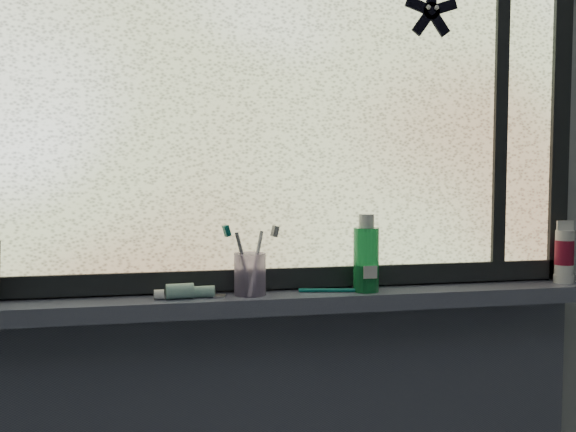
% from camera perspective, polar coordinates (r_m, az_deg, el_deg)
% --- Properties ---
extents(wall_back, '(3.00, 0.01, 2.50)m').
position_cam_1_polar(wall_back, '(1.61, -1.28, 1.68)').
color(wall_back, '#9EA3A8').
rests_on(wall_back, ground).
extents(windowsill, '(1.62, 0.14, 0.04)m').
position_cam_1_polar(windowsill, '(1.56, -0.77, -7.61)').
color(windowsill, '#545871').
rests_on(windowsill, wall_back).
extents(window_pane, '(1.50, 0.01, 1.00)m').
position_cam_1_polar(window_pane, '(1.60, -1.15, 11.73)').
color(window_pane, silver).
rests_on(window_pane, wall_back).
extents(frame_bottom, '(1.60, 0.03, 0.05)m').
position_cam_1_polar(frame_bottom, '(1.60, -1.10, -5.52)').
color(frame_bottom, black).
rests_on(frame_bottom, windowsill).
extents(frame_right, '(0.05, 0.03, 1.10)m').
position_cam_1_polar(frame_right, '(1.90, 22.97, 10.19)').
color(frame_right, black).
rests_on(frame_right, wall_back).
extents(frame_mullion, '(0.03, 0.03, 1.00)m').
position_cam_1_polar(frame_mullion, '(1.80, 18.31, 10.65)').
color(frame_mullion, black).
rests_on(frame_mullion, wall_back).
extents(starfish_sticker, '(0.15, 0.02, 0.15)m').
position_cam_1_polar(starfish_sticker, '(1.74, 12.61, 17.36)').
color(starfish_sticker, black).
rests_on(starfish_sticker, window_pane).
extents(toothpaste_tube, '(0.20, 0.04, 0.04)m').
position_cam_1_polar(toothpaste_tube, '(1.51, -8.79, -6.59)').
color(toothpaste_tube, silver).
rests_on(toothpaste_tube, windowsill).
extents(toothbrush_cup, '(0.09, 0.09, 0.10)m').
position_cam_1_polar(toothbrush_cup, '(1.54, -3.41, -5.18)').
color(toothbrush_cup, '#C0A7DD').
rests_on(toothbrush_cup, windowsill).
extents(toothbrush_lying, '(0.22, 0.06, 0.01)m').
position_cam_1_polar(toothbrush_lying, '(1.58, 4.16, -6.51)').
color(toothbrush_lying, '#0B6B66').
rests_on(toothbrush_lying, windowsill).
extents(mouthwash_bottle, '(0.07, 0.07, 0.16)m').
position_cam_1_polar(mouthwash_bottle, '(1.58, 6.96, -3.28)').
color(mouthwash_bottle, '#1C9249').
rests_on(mouthwash_bottle, windowsill).
extents(cream_tube, '(0.06, 0.06, 0.12)m').
position_cam_1_polar(cream_tube, '(1.84, 23.36, -2.77)').
color(cream_tube, silver).
rests_on(cream_tube, windowsill).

